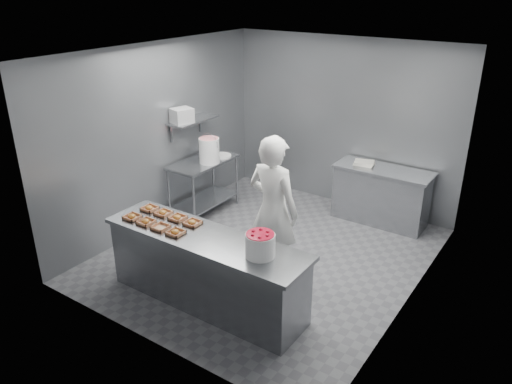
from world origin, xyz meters
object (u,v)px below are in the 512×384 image
tray_6 (178,218)px  appliance (182,116)px  glaze_bucket (209,150)px  back_counter (381,195)px  strawberry_tub (260,244)px  tray_4 (149,208)px  tray_7 (192,223)px  tray_0 (132,217)px  tray_3 (176,232)px  tray_1 (146,222)px  tray_2 (161,227)px  service_counter (206,270)px  prep_table (204,179)px  tray_5 (163,213)px  worker (273,210)px

tray_6 → appliance: appliance is taller
glaze_bucket → back_counter: bearing=28.4°
strawberry_tub → tray_4: bearing=175.2°
tray_7 → back_counter: bearing=68.7°
tray_0 → tray_3: same height
tray_0 → tray_1: (0.24, 0.00, 0.00)m
tray_2 → glaze_bucket: glaze_bucket is taller
tray_1 → tray_4: 0.38m
glaze_bucket → tray_2: bearing=-65.4°
back_counter → tray_1: (-1.69, -3.40, 0.47)m
service_counter → tray_0: (-1.03, -0.15, 0.47)m
tray_0 → tray_6: same height
prep_table → glaze_bucket: glaze_bucket is taller
tray_3 → tray_5: same height
tray_0 → worker: (1.39, 1.05, 0.05)m
tray_4 → tray_7: 0.72m
tray_3 → tray_5: bearing=148.4°
tray_3 → appliance: bearing=129.2°
prep_table → back_counter: same height
tray_6 → tray_1: bearing=-129.1°
tray_1 → tray_3: 0.48m
tray_7 → glaze_bucket: glaze_bucket is taller
back_counter → tray_3: (-1.21, -3.40, 0.47)m
prep_table → tray_2: 2.39m
tray_4 → strawberry_tub: 1.81m
back_counter → tray_5: 3.56m
tray_4 → tray_5: bearing=0.0°
service_counter → tray_5: bearing=169.4°
worker → glaze_bucket: bearing=-25.7°
tray_5 → strawberry_tub: bearing=-5.5°
back_counter → tray_4: bearing=-121.9°
tray_6 → appliance: (-1.27, 1.55, 0.75)m
back_counter → worker: size_ratio=0.77×
tray_5 → appliance: (-1.03, 1.55, 0.75)m
tray_3 → appliance: appliance is taller
tray_4 → back_counter: bearing=58.1°
back_counter → worker: (-0.54, -2.35, 0.52)m
strawberry_tub → appliance: (-2.59, 1.70, 0.63)m
tray_7 → worker: 1.01m
tray_2 → prep_table: bearing=117.7°
tray_2 → tray_5: bearing=129.4°
tray_4 → glaze_bucket: (-0.48, 1.80, 0.19)m
tray_3 → glaze_bucket: glaze_bucket is taller
appliance → glaze_bucket: bearing=55.7°
prep_table → worker: size_ratio=0.62×
strawberry_tub → tray_2: bearing=-173.7°
tray_0 → tray_6: (0.48, 0.30, 0.00)m
tray_4 → tray_0: bearing=-90.0°
prep_table → tray_0: bearing=-73.6°
back_counter → tray_7: (-1.21, -3.10, 0.47)m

